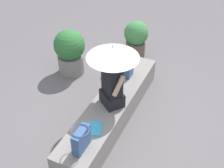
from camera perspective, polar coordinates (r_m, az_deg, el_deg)
ground_plane at (r=4.85m, az=-0.01°, el=-6.95°), size 14.00×14.00×0.00m
stone_bench at (r=4.70m, az=-0.01°, el=-5.12°), size 2.74×0.54×0.42m
person_seated at (r=4.26m, az=0.01°, el=0.09°), size 0.44×0.49×0.90m
parasol at (r=4.07m, az=0.18°, el=6.31°), size 0.77×0.77×0.98m
handbag_black at (r=5.00m, az=3.14°, el=2.92°), size 0.21×0.16×0.29m
tote_bag_canvas at (r=3.78m, az=-6.07°, el=-10.77°), size 0.31×0.23×0.34m
magazine at (r=4.13m, az=-3.42°, el=-8.67°), size 0.33×0.29×0.01m
planter_near at (r=6.16m, az=4.72°, el=8.88°), size 0.51×0.51×0.83m
planter_far at (r=5.69m, az=-8.27°, el=6.42°), size 0.60×0.60×0.92m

